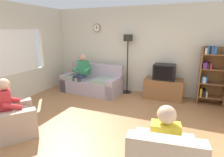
# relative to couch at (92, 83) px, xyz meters

# --- Properties ---
(ground_plane) EXTENTS (12.00, 12.00, 0.00)m
(ground_plane) POSITION_rel_couch_xyz_m (1.24, -1.95, -0.31)
(ground_plane) COLOR #9E6B42
(back_wall_assembly) EXTENTS (6.20, 0.17, 2.70)m
(back_wall_assembly) POSITION_rel_couch_xyz_m (1.23, 0.71, 1.04)
(back_wall_assembly) COLOR beige
(back_wall_assembly) RESTS_ON ground_plane
(couch) EXTENTS (1.95, 1.00, 0.90)m
(couch) POSITION_rel_couch_xyz_m (0.00, 0.00, 0.00)
(couch) COLOR #A899A8
(couch) RESTS_ON ground_plane
(tv_stand) EXTENTS (1.10, 0.56, 0.59)m
(tv_stand) POSITION_rel_couch_xyz_m (2.23, 0.30, -0.02)
(tv_stand) COLOR brown
(tv_stand) RESTS_ON ground_plane
(tv) EXTENTS (0.60, 0.49, 0.44)m
(tv) POSITION_rel_couch_xyz_m (2.23, 0.27, 0.49)
(tv) COLOR black
(tv) RESTS_ON tv_stand
(bookshelf) EXTENTS (0.68, 0.36, 1.59)m
(bookshelf) POSITION_rel_couch_xyz_m (3.43, 0.37, 0.51)
(bookshelf) COLOR brown
(bookshelf) RESTS_ON ground_plane
(floor_lamp) EXTENTS (0.28, 0.28, 1.85)m
(floor_lamp) POSITION_rel_couch_xyz_m (1.07, 0.40, 1.14)
(floor_lamp) COLOR black
(floor_lamp) RESTS_ON ground_plane
(armchair_near_window) EXTENTS (1.17, 1.18, 0.90)m
(armchair_near_window) POSITION_rel_couch_xyz_m (-0.20, -2.94, -0.02)
(armchair_near_window) COLOR tan
(armchair_near_window) RESTS_ON ground_plane
(person_on_couch) EXTENTS (0.53, 0.55, 1.24)m
(person_on_couch) POSITION_rel_couch_xyz_m (-0.32, -0.11, 0.39)
(person_on_couch) COLOR #338C59
(person_on_couch) RESTS_ON ground_plane
(person_in_left_armchair) EXTENTS (0.62, 0.64, 1.12)m
(person_in_left_armchair) POSITION_rel_couch_xyz_m (-0.15, -2.87, 0.29)
(person_in_left_armchair) COLOR red
(person_in_left_armchair) RESTS_ON ground_plane
(person_in_right_armchair) EXTENTS (0.55, 0.57, 1.12)m
(person_in_right_armchair) POSITION_rel_couch_xyz_m (2.66, -3.02, 0.29)
(person_in_right_armchair) COLOR yellow
(person_in_right_armchair) RESTS_ON ground_plane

